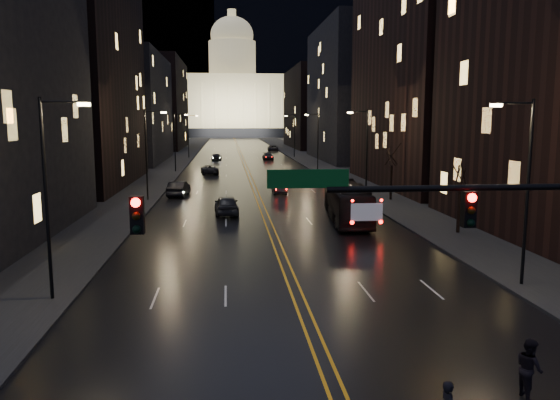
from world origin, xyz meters
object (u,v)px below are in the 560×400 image
object	(u,v)px
oncoming_car_b	(179,189)
oncoming_car_a	(227,205)
bus	(347,203)
traffic_signal	(550,225)
pedestrian_b	(529,368)
receding_car_a	(279,187)

from	to	relation	value
oncoming_car_b	oncoming_car_a	bearing A→B (deg)	119.00
bus	oncoming_car_a	size ratio (longest dim) A/B	2.26
traffic_signal	oncoming_car_a	distance (m)	33.36
bus	oncoming_car_a	world-z (taller)	bus
oncoming_car_a	pedestrian_b	distance (m)	33.09
oncoming_car_a	oncoming_car_b	bearing A→B (deg)	-69.60
receding_car_a	oncoming_car_b	bearing A→B (deg)	-174.61
oncoming_car_b	pedestrian_b	world-z (taller)	pedestrian_b
traffic_signal	oncoming_car_b	size ratio (longest dim) A/B	3.53
traffic_signal	pedestrian_b	distance (m)	4.22
bus	traffic_signal	bearing A→B (deg)	-85.93
traffic_signal	oncoming_car_a	xyz separation A→B (m)	(-9.14, 31.80, -4.28)
bus	pedestrian_b	distance (m)	27.65
traffic_signal	bus	bearing A→B (deg)	89.22
oncoming_car_a	oncoming_car_b	distance (m)	12.73
receding_car_a	traffic_signal	bearing A→B (deg)	-85.15
receding_car_a	oncoming_car_a	bearing A→B (deg)	-113.98
bus	oncoming_car_a	xyz separation A→B (m)	(-9.52, 4.27, -0.70)
oncoming_car_a	bus	bearing A→B (deg)	152.97
bus	oncoming_car_b	distance (m)	21.61
oncoming_car_a	oncoming_car_b	world-z (taller)	oncoming_car_a
oncoming_car_b	receding_car_a	bearing A→B (deg)	-169.35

